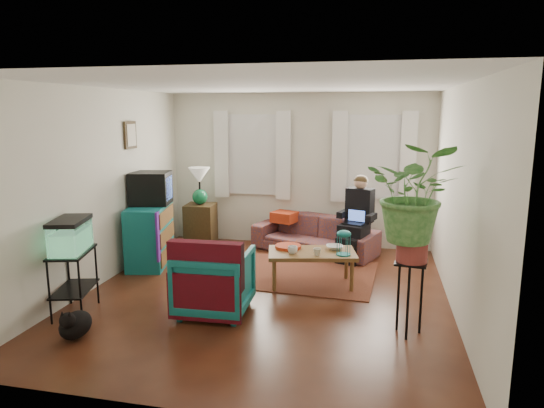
% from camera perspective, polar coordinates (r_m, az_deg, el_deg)
% --- Properties ---
extents(floor, '(4.50, 5.00, 0.01)m').
position_cam_1_polar(floor, '(6.26, -0.81, -10.62)').
color(floor, '#4F2B14').
rests_on(floor, ground).
extents(ceiling, '(4.50, 5.00, 0.01)m').
position_cam_1_polar(ceiling, '(5.84, -0.88, 13.88)').
color(ceiling, white).
rests_on(ceiling, wall_back).
extents(wall_back, '(4.50, 0.01, 2.60)m').
position_cam_1_polar(wall_back, '(8.34, 3.14, 4.00)').
color(wall_back, silver).
rests_on(wall_back, floor).
extents(wall_front, '(4.50, 0.01, 2.60)m').
position_cam_1_polar(wall_front, '(3.58, -10.16, -5.39)').
color(wall_front, silver).
rests_on(wall_front, floor).
extents(wall_left, '(0.01, 5.00, 2.60)m').
position_cam_1_polar(wall_left, '(6.79, -19.66, 1.81)').
color(wall_left, silver).
rests_on(wall_left, floor).
extents(wall_right, '(0.01, 5.00, 2.60)m').
position_cam_1_polar(wall_right, '(5.82, 21.23, 0.30)').
color(wall_right, silver).
rests_on(wall_right, floor).
extents(window_left, '(1.08, 0.04, 1.38)m').
position_cam_1_polar(window_left, '(8.46, -2.24, 5.81)').
color(window_left, white).
rests_on(window_left, wall_back).
extents(window_right, '(1.08, 0.04, 1.38)m').
position_cam_1_polar(window_right, '(8.18, 11.84, 5.42)').
color(window_right, white).
rests_on(window_right, wall_back).
extents(curtains_left, '(1.36, 0.06, 1.50)m').
position_cam_1_polar(curtains_left, '(8.38, -2.38, 5.77)').
color(curtains_left, white).
rests_on(curtains_left, wall_back).
extents(curtains_right, '(1.36, 0.06, 1.50)m').
position_cam_1_polar(curtains_right, '(8.10, 11.83, 5.37)').
color(curtains_right, white).
rests_on(curtains_right, wall_back).
extents(picture_frame, '(0.04, 0.32, 0.40)m').
position_cam_1_polar(picture_frame, '(7.44, -16.27, 7.79)').
color(picture_frame, '#3D2616').
rests_on(picture_frame, wall_left).
extents(area_rug, '(2.09, 1.71, 0.01)m').
position_cam_1_polar(area_rug, '(7.00, 3.64, -8.23)').
color(area_rug, maroon).
rests_on(area_rug, floor).
extents(sofa, '(2.17, 1.41, 0.79)m').
position_cam_1_polar(sofa, '(8.01, 5.07, -2.89)').
color(sofa, brown).
rests_on(sofa, floor).
extents(seated_person, '(0.68, 0.75, 1.20)m').
position_cam_1_polar(seated_person, '(7.68, 9.97, -2.03)').
color(seated_person, black).
rests_on(seated_person, sofa).
extents(side_table, '(0.52, 0.52, 0.71)m').
position_cam_1_polar(side_table, '(8.54, -8.39, -2.37)').
color(side_table, '#392715').
rests_on(side_table, floor).
extents(table_lamp, '(0.39, 0.39, 0.65)m').
position_cam_1_polar(table_lamp, '(8.41, -8.51, 2.01)').
color(table_lamp, white).
rests_on(table_lamp, side_table).
extents(dresser, '(0.71, 1.10, 0.91)m').
position_cam_1_polar(dresser, '(7.55, -14.18, -3.56)').
color(dresser, '#126171').
rests_on(dresser, floor).
extents(crt_tv, '(0.65, 0.61, 0.49)m').
position_cam_1_polar(crt_tv, '(7.50, -14.09, 1.82)').
color(crt_tv, black).
rests_on(crt_tv, dresser).
extents(aquarium_stand, '(0.53, 0.73, 0.74)m').
position_cam_1_polar(aquarium_stand, '(6.04, -22.25, -8.55)').
color(aquarium_stand, black).
rests_on(aquarium_stand, floor).
extents(aquarium, '(0.48, 0.67, 0.39)m').
position_cam_1_polar(aquarium, '(5.89, -22.64, -3.37)').
color(aquarium, '#7FD899').
rests_on(aquarium, aquarium_stand).
extents(black_cat, '(0.35, 0.46, 0.35)m').
position_cam_1_polar(black_cat, '(5.47, -22.12, -12.75)').
color(black_cat, black).
rests_on(black_cat, floor).
extents(armchair, '(0.83, 0.78, 0.82)m').
position_cam_1_polar(armchair, '(5.66, -6.78, -8.64)').
color(armchair, '#11606B').
rests_on(armchair, floor).
extents(serape_throw, '(0.83, 0.22, 0.68)m').
position_cam_1_polar(serape_throw, '(5.32, -7.84, -8.01)').
color(serape_throw, '#9E0A0A').
rests_on(serape_throw, armchair).
extents(coffee_table, '(1.25, 0.85, 0.47)m').
position_cam_1_polar(coffee_table, '(6.52, 4.69, -7.56)').
color(coffee_table, brown).
rests_on(coffee_table, floor).
extents(cup_a, '(0.15, 0.15, 0.10)m').
position_cam_1_polar(cup_a, '(6.32, 2.45, -5.41)').
color(cup_a, white).
rests_on(cup_a, coffee_table).
extents(cup_b, '(0.12, 0.12, 0.10)m').
position_cam_1_polar(cup_b, '(6.26, 5.33, -5.63)').
color(cup_b, beige).
rests_on(cup_b, coffee_table).
extents(bowl, '(0.27, 0.27, 0.06)m').
position_cam_1_polar(bowl, '(6.57, 7.37, -5.07)').
color(bowl, white).
rests_on(bowl, coffee_table).
extents(snack_tray, '(0.42, 0.42, 0.04)m').
position_cam_1_polar(snack_tray, '(6.58, 1.91, -5.03)').
color(snack_tray, '#B21414').
rests_on(snack_tray, coffee_table).
extents(birdcage, '(0.22, 0.22, 0.33)m').
position_cam_1_polar(birdcage, '(6.30, 8.43, -4.50)').
color(birdcage, '#115B6B').
rests_on(birdcage, coffee_table).
extents(plant_stand, '(0.38, 0.38, 0.79)m').
position_cam_1_polar(plant_stand, '(5.28, 15.83, -10.60)').
color(plant_stand, black).
rests_on(plant_stand, floor).
extents(potted_plant, '(1.00, 0.90, 1.00)m').
position_cam_1_polar(potted_plant, '(5.02, 16.38, -0.52)').
color(potted_plant, '#599947').
rests_on(potted_plant, plant_stand).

